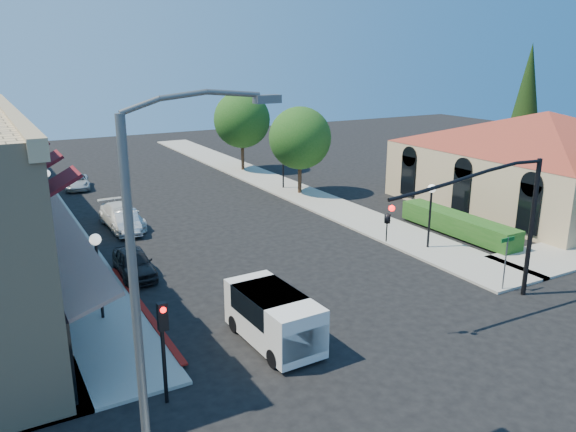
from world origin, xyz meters
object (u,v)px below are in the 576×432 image
lamppost_left_far (48,184)px  white_van (274,315)px  lamppost_right_far (283,154)px  lamppost_right_near (431,200)px  parked_car_d (77,182)px  cobra_streetlight (151,289)px  street_name_sign (506,255)px  conifer_far (526,101)px  parked_car_c (122,216)px  street_tree_a (300,138)px  street_tree_b (242,120)px  lamppost_left_near (97,255)px  parked_car_a (134,263)px  parked_car_b (126,222)px  signal_mast_arm (499,211)px  secondary_signal (163,334)px

lamppost_left_far → white_van: lamppost_left_far is taller
lamppost_left_far → white_van: bearing=-75.1°
lamppost_left_far → lamppost_right_far: 17.12m
lamppost_right_near → parked_car_d: bearing=120.1°
cobra_streetlight → street_name_sign: size_ratio=3.72×
conifer_far → lamppost_left_far: conifer_far is taller
street_name_sign → parked_car_c: (-12.30, 17.98, -1.01)m
street_tree_a → street_name_sign: bearing=-93.8°
street_name_sign → street_tree_b: bearing=87.5°
parked_car_c → lamppost_left_near: bearing=-109.1°
parked_car_a → parked_car_b: 7.14m
signal_mast_arm → cobra_streetlight: 15.45m
lamppost_left_far → conifer_far: bearing=-6.3°
signal_mast_arm → lamppost_left_near: 15.82m
street_tree_b → parked_car_d: street_tree_b is taller
street_tree_a → signal_mast_arm: street_tree_a is taller
signal_mast_arm → conifer_far: bearing=36.7°
street_name_sign → white_van: size_ratio=0.57×
street_name_sign → lamppost_left_near: (-16.00, 5.80, 1.04)m
signal_mast_arm → lamppost_right_near: 7.15m
conifer_far → parked_car_b: (-32.80, 1.00, -5.74)m
street_tree_a → signal_mast_arm: size_ratio=0.81×
street_name_sign → secondary_signal: bearing=-177.1°
street_name_sign → lamppost_right_far: (1.00, 21.80, 1.04)m
lamppost_left_near → white_van: bearing=-44.3°
conifer_far → white_van: conifer_far is taller
street_tree_a → parked_car_a: 18.37m
conifer_far → parked_car_d: conifer_far is taller
street_name_sign → lamppost_right_far: 21.85m
lamppost_left_far → lamppost_right_near: size_ratio=1.00×
parked_car_b → parked_car_d: (-0.59, 13.00, -0.08)m
street_tree_b → parked_car_c: street_tree_b is taller
street_tree_a → lamppost_left_far: size_ratio=1.82×
parked_car_a → cobra_streetlight: bearing=-99.9°
parked_car_b → signal_mast_arm: bearing=-52.5°
street_tree_b → signal_mast_arm: size_ratio=0.88×
conifer_far → parked_car_a: bearing=-170.0°
parked_car_c → parked_car_a: bearing=-101.9°
street_name_sign → parked_car_b: 20.85m
street_name_sign → lamppost_left_far: size_ratio=0.70×
cobra_streetlight → lamppost_right_far: 31.53m
street_tree_b → white_van: size_ratio=1.61×
street_name_sign → lamppost_right_near: size_ratio=0.70×
street_tree_b → parked_car_b: bearing=-136.3°
lamppost_right_far → lamppost_left_far: bearing=-173.3°
parked_car_a → street_name_sign: bearing=-33.6°
secondary_signal → street_name_sign: (15.50, 0.79, -0.62)m
parked_car_a → lamppost_right_far: bearing=41.2°
lamppost_right_far → signal_mast_arm: bearing=-96.7°
cobra_streetlight → parked_car_a: 15.03m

